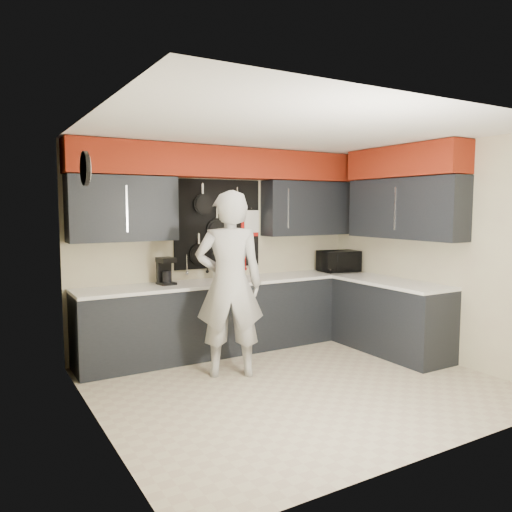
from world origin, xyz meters
TOP-DOWN VIEW (x-y plane):
  - ground at (0.00, 0.00)m, footprint 4.00×4.00m
  - back_wall_assembly at (0.01, 1.60)m, footprint 4.00×0.36m
  - right_wall_assembly at (1.85, 0.26)m, footprint 0.36×3.50m
  - left_wall_assembly at (-1.99, 0.02)m, footprint 0.05×3.50m
  - base_cabinets at (0.49, 1.13)m, footprint 3.95×2.20m
  - microwave at (1.69, 1.38)m, footprint 0.59×0.45m
  - knife_block at (-0.04, 1.43)m, footprint 0.11×0.11m
  - utensil_crock at (-0.17, 1.48)m, footprint 0.13×0.13m
  - coffee_maker at (-0.86, 1.51)m, footprint 0.20×0.24m
  - person at (-0.46, 0.61)m, footprint 0.87×0.74m

SIDE VIEW (x-z plane):
  - ground at x=0.00m, z-range 0.00..0.00m
  - base_cabinets at x=0.49m, z-range 0.00..0.92m
  - utensil_crock at x=-0.17m, z-range 0.92..1.09m
  - person at x=-0.46m, z-range 0.00..2.02m
  - knife_block at x=-0.04m, z-range 0.92..1.13m
  - microwave at x=1.69m, z-range 0.92..1.22m
  - coffee_maker at x=-0.86m, z-range 0.93..1.25m
  - left_wall_assembly at x=-1.99m, z-range 0.03..2.63m
  - right_wall_assembly at x=1.85m, z-range 0.64..3.24m
  - back_wall_assembly at x=0.01m, z-range 0.71..3.31m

